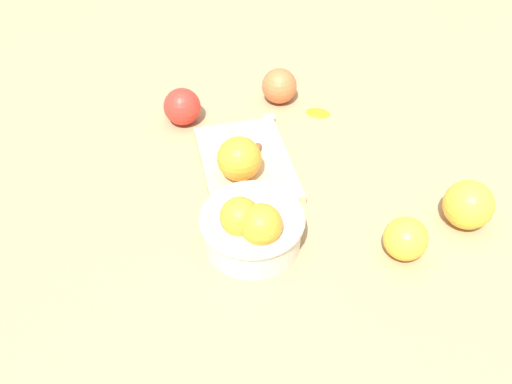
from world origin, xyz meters
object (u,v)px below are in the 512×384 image
(orange_on_board, at_px, (239,159))
(knife, at_px, (260,143))
(bowl, at_px, (252,226))
(cutting_board, at_px, (246,164))
(apple_back_right, at_px, (182,107))
(apple_front_right, at_px, (279,86))
(apple_front_left_2, at_px, (406,239))
(apple_front_left, at_px, (468,205))

(orange_on_board, relative_size, knife, 0.57)
(bowl, xyz_separation_m, knife, (0.22, -0.10, -0.02))
(cutting_board, height_order, orange_on_board, orange_on_board)
(apple_back_right, xyz_separation_m, apple_front_right, (0.00, -0.21, -0.00))
(apple_front_right, bearing_deg, bowl, 151.45)
(cutting_board, bearing_deg, apple_back_right, 21.55)
(bowl, relative_size, apple_front_left_2, 2.40)
(bowl, distance_m, apple_front_left, 0.36)
(bowl, relative_size, apple_front_left, 2.03)
(bowl, relative_size, apple_front_right, 2.26)
(bowl, height_order, apple_front_left, bowl)
(cutting_board, relative_size, apple_front_right, 3.21)
(orange_on_board, bearing_deg, apple_front_left_2, -143.01)
(cutting_board, bearing_deg, orange_on_board, 144.87)
(orange_on_board, height_order, apple_front_right, orange_on_board)
(knife, distance_m, apple_back_right, 0.19)
(bowl, xyz_separation_m, orange_on_board, (0.15, -0.03, 0.01))
(apple_front_left_2, bearing_deg, apple_back_right, 26.58)
(apple_front_left, distance_m, apple_front_left_2, 0.14)
(bowl, distance_m, orange_on_board, 0.15)
(knife, height_order, apple_front_left, apple_front_left)
(knife, bearing_deg, apple_front_right, -34.37)
(apple_front_left, height_order, apple_front_left_2, apple_front_left)
(cutting_board, distance_m, orange_on_board, 0.07)
(apple_back_right, height_order, apple_front_right, same)
(apple_front_left_2, height_order, apple_front_right, apple_front_right)
(bowl, height_order, apple_back_right, bowl)
(apple_front_left, xyz_separation_m, apple_back_right, (0.44, 0.37, -0.00))
(orange_on_board, bearing_deg, knife, -43.46)
(orange_on_board, height_order, apple_front_left, orange_on_board)
(cutting_board, relative_size, apple_front_left_2, 3.41)
(apple_front_left_2, xyz_separation_m, apple_back_right, (0.47, 0.23, 0.00))
(orange_on_board, distance_m, apple_front_left, 0.39)
(orange_on_board, xyz_separation_m, knife, (0.07, -0.07, -0.03))
(apple_front_left_2, bearing_deg, orange_on_board, 36.99)
(apple_front_left, bearing_deg, cutting_board, 48.36)
(bowl, xyz_separation_m, apple_front_left, (-0.08, -0.35, -0.00))
(knife, xyz_separation_m, apple_back_right, (0.15, 0.11, 0.01))
(cutting_board, xyz_separation_m, apple_front_left_2, (-0.29, -0.16, 0.03))
(bowl, xyz_separation_m, apple_back_right, (0.36, 0.01, -0.01))
(orange_on_board, bearing_deg, cutting_board, -35.13)
(apple_front_left, bearing_deg, bowl, 77.22)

